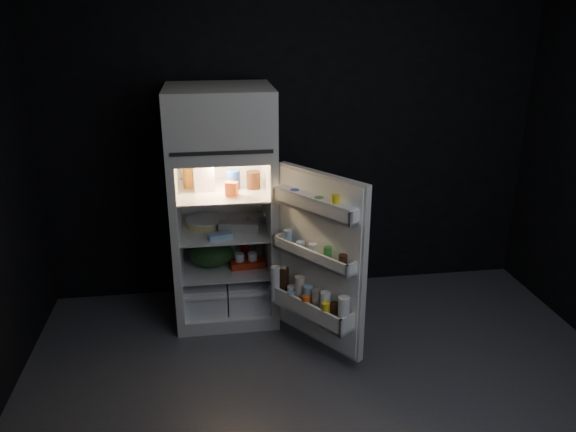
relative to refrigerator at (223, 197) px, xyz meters
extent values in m
cube|color=#4F4F54|center=(0.60, -1.32, -0.96)|extent=(4.00, 3.40, 0.00)
cube|color=black|center=(0.60, 0.38, 0.39)|extent=(4.00, 0.00, 2.70)
cube|color=black|center=(0.60, -3.02, 0.39)|extent=(4.00, 0.00, 2.70)
cube|color=silver|center=(0.00, -0.02, -0.91)|extent=(0.76, 0.70, 0.10)
cube|color=silver|center=(-0.35, -0.02, -0.26)|extent=(0.05, 0.70, 1.20)
cube|color=silver|center=(0.36, -0.02, -0.26)|extent=(0.05, 0.70, 1.20)
cube|color=white|center=(0.00, 0.30, -0.26)|extent=(0.66, 0.05, 1.20)
cube|color=silver|center=(0.00, -0.02, 0.37)|extent=(0.76, 0.70, 0.06)
cube|color=silver|center=(0.00, -0.02, 0.61)|extent=(0.76, 0.70, 0.42)
cube|color=black|center=(0.00, -0.38, 0.43)|extent=(0.68, 0.01, 0.02)
cube|color=white|center=(-0.33, -0.05, -0.26)|extent=(0.01, 0.65, 1.20)
cube|color=white|center=(0.33, -0.05, -0.26)|extent=(0.01, 0.65, 1.20)
cube|color=white|center=(0.00, -0.05, 0.34)|extent=(0.66, 0.65, 0.01)
cube|color=white|center=(0.00, -0.05, -0.85)|extent=(0.66, 0.65, 0.01)
cube|color=white|center=(0.00, -0.05, 0.06)|extent=(0.65, 0.63, 0.01)
cube|color=white|center=(0.00, -0.05, -0.24)|extent=(0.65, 0.63, 0.01)
cube|color=white|center=(0.00, -0.05, -0.54)|extent=(0.65, 0.63, 0.01)
cube|color=white|center=(-0.16, -0.03, -0.74)|extent=(0.32, 0.59, 0.22)
cube|color=white|center=(0.17, -0.03, -0.74)|extent=(0.32, 0.59, 0.22)
cube|color=white|center=(-0.16, -0.35, -0.65)|extent=(0.32, 0.02, 0.03)
cube|color=white|center=(0.17, -0.35, -0.65)|extent=(0.32, 0.02, 0.03)
cube|color=#FFE5B2|center=(0.00, -0.10, 0.32)|extent=(0.14, 0.14, 0.02)
cube|color=silver|center=(0.62, -0.67, -0.26)|extent=(0.48, 0.65, 1.22)
cube|color=white|center=(0.60, -0.68, -0.26)|extent=(0.42, 0.59, 1.18)
cube|color=white|center=(0.56, -0.71, 0.11)|extent=(0.47, 0.61, 0.02)
cube|color=white|center=(0.53, -0.73, 0.15)|extent=(0.41, 0.57, 0.10)
cube|color=white|center=(0.75, -0.98, 0.15)|extent=(0.09, 0.07, 0.10)
cube|color=white|center=(0.37, -0.44, 0.15)|extent=(0.09, 0.07, 0.10)
cube|color=white|center=(0.56, -0.71, -0.22)|extent=(0.47, 0.61, 0.02)
cube|color=white|center=(0.53, -0.73, -0.19)|extent=(0.41, 0.57, 0.09)
cube|color=white|center=(0.75, -0.98, -0.19)|extent=(0.09, 0.07, 0.09)
cube|color=white|center=(0.37, -0.44, -0.19)|extent=(0.09, 0.07, 0.09)
cube|color=white|center=(0.54, -0.72, -0.63)|extent=(0.51, 0.64, 0.02)
cube|color=white|center=(0.49, -0.76, -0.57)|extent=(0.41, 0.57, 0.13)
cube|color=white|center=(0.73, -0.99, -0.57)|extent=(0.13, 0.10, 0.13)
cube|color=white|center=(0.35, -0.45, -0.57)|extent=(0.13, 0.10, 0.13)
cube|color=white|center=(0.56, -0.71, 0.21)|extent=(0.45, 0.59, 0.02)
cylinder|color=yellow|center=(0.67, -0.85, 0.19)|extent=(0.08, 0.08, 0.14)
cylinder|color=#338C33|center=(0.59, -0.74, 0.17)|extent=(0.08, 0.08, 0.09)
cylinder|color=#1E3EA7|center=(0.46, -0.56, 0.17)|extent=(0.08, 0.08, 0.09)
cylinder|color=black|center=(0.71, -0.92, -0.16)|extent=(0.08, 0.08, 0.10)
cylinder|color=#338C33|center=(0.63, -0.82, -0.15)|extent=(0.07, 0.07, 0.12)
cylinder|color=silver|center=(0.56, -0.71, -0.16)|extent=(0.08, 0.08, 0.10)
cylinder|color=#82A6C9|center=(0.49, -0.61, -0.17)|extent=(0.08, 0.08, 0.08)
cylinder|color=#82A6C9|center=(0.42, -0.51, -0.15)|extent=(0.08, 0.08, 0.13)
cylinder|color=silver|center=(0.72, -0.97, -0.50)|extent=(0.11, 0.11, 0.23)
cylinder|color=black|center=(0.67, -0.90, -0.54)|extent=(0.08, 0.08, 0.16)
cylinder|color=white|center=(0.62, -0.84, -0.51)|extent=(0.09, 0.09, 0.21)
cylinder|color=silver|center=(0.58, -0.77, -0.52)|extent=(0.09, 0.09, 0.19)
cylinder|color=#82A6C9|center=(0.53, -0.70, -0.52)|extent=(0.09, 0.09, 0.19)
cylinder|color=beige|center=(0.48, -0.64, -0.50)|extent=(0.09, 0.09, 0.23)
cylinder|color=white|center=(0.44, -0.57, -0.55)|extent=(0.09, 0.09, 0.13)
cylinder|color=black|center=(0.39, -0.51, -0.49)|extent=(0.10, 0.10, 0.24)
cylinder|color=yellow|center=(0.61, -0.89, -0.54)|extent=(0.08, 0.08, 0.16)
cylinder|color=orange|center=(0.51, -0.74, -0.54)|extent=(0.08, 0.08, 0.14)
cylinder|color=#82A6C9|center=(0.43, -0.63, -0.56)|extent=(0.08, 0.08, 0.12)
cylinder|color=white|center=(0.34, -0.50, -0.49)|extent=(0.10, 0.10, 0.25)
cylinder|color=white|center=(0.39, -0.51, -0.37)|extent=(0.05, 0.05, 0.02)
cube|color=white|center=(-0.13, -0.01, 0.19)|extent=(0.16, 0.16, 0.24)
cylinder|color=#1E3EA7|center=(0.08, -0.01, 0.14)|extent=(0.11, 0.11, 0.14)
cylinder|color=black|center=(0.23, -0.03, 0.14)|extent=(0.12, 0.12, 0.13)
cylinder|color=#B9711D|center=(-0.24, 0.05, 0.18)|extent=(0.11, 0.11, 0.22)
cube|color=orange|center=(0.06, -0.18, 0.12)|extent=(0.10, 0.09, 0.10)
cube|color=gray|center=(0.11, -0.11, -0.19)|extent=(0.31, 0.16, 0.07)
cylinder|color=tan|center=(-0.13, 0.05, -0.21)|extent=(0.33, 0.33, 0.04)
cube|color=#82A6C9|center=(-0.04, -0.25, -0.21)|extent=(0.19, 0.12, 0.04)
cube|color=beige|center=(0.26, 0.07, -0.20)|extent=(0.13, 0.11, 0.05)
ellipsoid|color=#193815|center=(-0.10, -0.05, -0.43)|extent=(0.35, 0.30, 0.20)
cube|color=#B2280F|center=(0.17, -0.11, -0.50)|extent=(0.27, 0.16, 0.05)
cylinder|color=#B2280F|center=(0.16, 0.15, -0.48)|extent=(0.10, 0.10, 0.09)
cylinder|color=silver|center=(0.28, 0.10, -0.48)|extent=(0.09, 0.09, 0.09)
camera|label=1|loc=(-0.09, -4.03, 1.33)|focal=35.00mm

